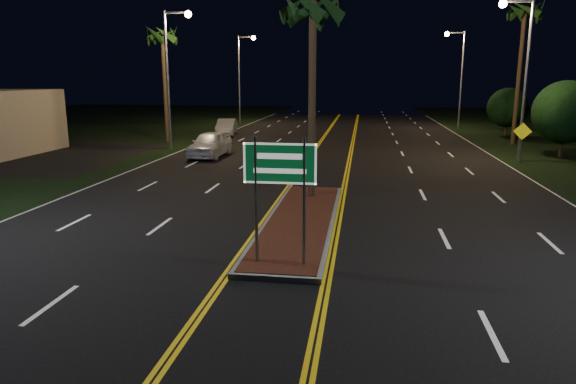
% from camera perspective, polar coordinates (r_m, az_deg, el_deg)
% --- Properties ---
extents(ground, '(120.00, 120.00, 0.00)m').
position_cam_1_polar(ground, '(10.63, -3.36, -13.85)').
color(ground, black).
rests_on(ground, ground).
extents(median_island, '(2.25, 10.25, 0.17)m').
position_cam_1_polar(median_island, '(17.08, 1.38, -3.23)').
color(median_island, gray).
rests_on(median_island, ground).
extents(highway_sign, '(1.80, 0.08, 3.20)m').
position_cam_1_polar(highway_sign, '(12.49, -0.92, 1.84)').
color(highway_sign, gray).
rests_on(highway_sign, ground).
extents(streetlight_left_mid, '(1.91, 0.44, 9.00)m').
position_cam_1_polar(streetlight_left_mid, '(35.63, -12.72, 13.73)').
color(streetlight_left_mid, gray).
rests_on(streetlight_left_mid, ground).
extents(streetlight_left_far, '(1.91, 0.44, 9.00)m').
position_cam_1_polar(streetlight_left_far, '(54.79, -5.08, 13.45)').
color(streetlight_left_far, gray).
rests_on(streetlight_left_far, ground).
extents(streetlight_right_mid, '(1.91, 0.44, 9.00)m').
position_cam_1_polar(streetlight_right_mid, '(32.50, 24.42, 13.09)').
color(streetlight_right_mid, gray).
rests_on(streetlight_right_mid, ground).
extents(streetlight_right_far, '(1.91, 0.44, 9.00)m').
position_cam_1_polar(streetlight_right_far, '(52.05, 18.38, 12.93)').
color(streetlight_right_far, gray).
rests_on(streetlight_right_far, ground).
extents(palm_median, '(2.40, 2.40, 8.30)m').
position_cam_1_polar(palm_median, '(20.08, 2.79, 19.82)').
color(palm_median, '#382819').
rests_on(palm_median, ground).
extents(palm_left_far, '(2.40, 2.40, 8.80)m').
position_cam_1_polar(palm_left_far, '(40.25, -13.80, 16.49)').
color(palm_left_far, '#382819').
rests_on(palm_left_far, ground).
extents(palm_right_far, '(2.40, 2.40, 10.30)m').
position_cam_1_polar(palm_right_far, '(41.02, 24.82, 17.61)').
color(palm_right_far, '#382819').
rests_on(palm_right_far, ground).
extents(shrub_mid, '(3.78, 3.78, 4.62)m').
position_cam_1_polar(shrub_mid, '(35.48, 28.42, 7.81)').
color(shrub_mid, '#382819').
rests_on(shrub_mid, ground).
extents(shrub_far, '(3.24, 3.24, 3.96)m').
position_cam_1_polar(shrub_far, '(46.90, 23.21, 8.61)').
color(shrub_far, '#382819').
rests_on(shrub_far, ground).
extents(car_near, '(2.47, 5.51, 1.82)m').
position_cam_1_polar(car_near, '(31.96, -8.67, 5.53)').
color(car_near, white).
rests_on(car_near, ground).
extents(car_far, '(2.76, 5.06, 1.60)m').
position_cam_1_polar(car_far, '(44.03, -6.85, 7.32)').
color(car_far, silver).
rests_on(car_far, ground).
extents(warning_sign, '(0.92, 0.34, 2.30)m').
position_cam_1_polar(warning_sign, '(31.73, 24.56, 5.54)').
color(warning_sign, gray).
rests_on(warning_sign, ground).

